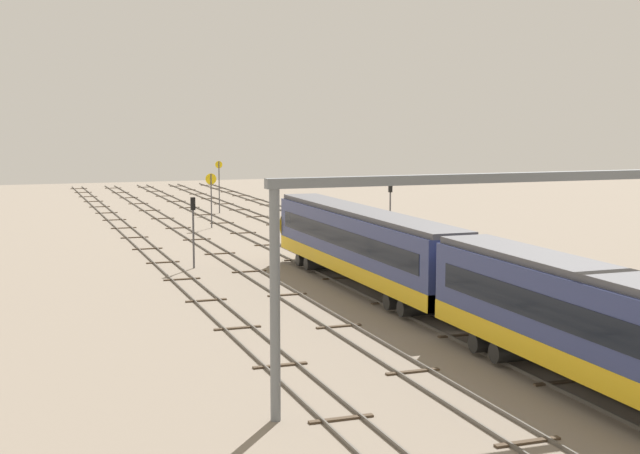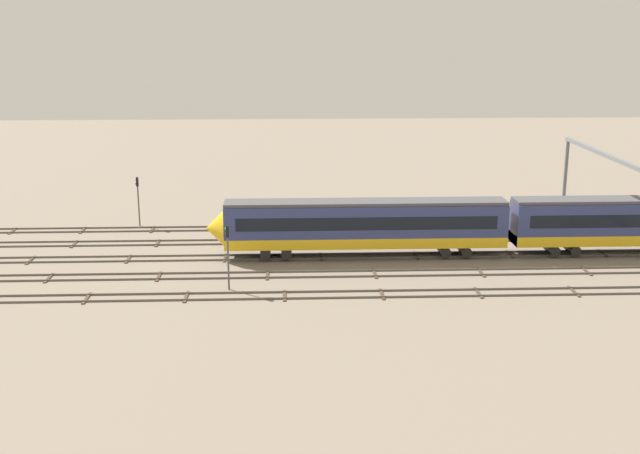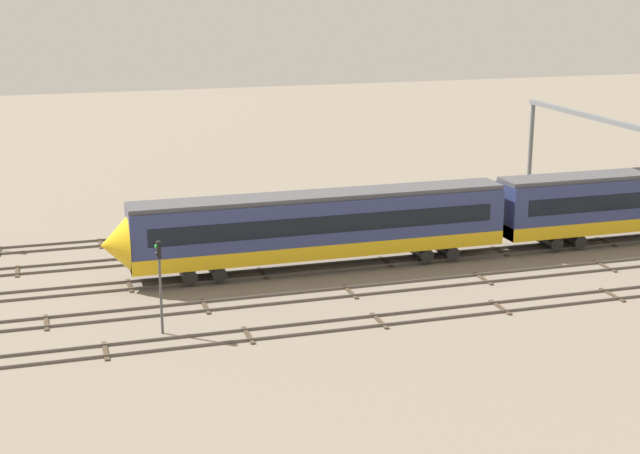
{
  "view_description": "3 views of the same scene",
  "coord_description": "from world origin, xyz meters",
  "px_view_note": "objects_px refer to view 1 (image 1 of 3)",
  "views": [
    {
      "loc": [
        -50.06,
        20.76,
        10.55
      ],
      "look_at": [
        6.55,
        0.5,
        3.17
      ],
      "focal_mm": 50.24,
      "sensor_mm": 36.0,
      "label": 1
    },
    {
      "loc": [
        6.93,
        65.28,
        19.8
      ],
      "look_at": [
        4.29,
        1.93,
        3.19
      ],
      "focal_mm": 44.45,
      "sensor_mm": 36.0,
      "label": 2
    },
    {
      "loc": [
        16.64,
        53.88,
        18.08
      ],
      "look_at": [
        0.85,
        1.51,
        3.2
      ],
      "focal_mm": 51.99,
      "sensor_mm": 36.0,
      "label": 3
    }
  ],
  "objects_px": {
    "speed_sign_mid_trackside": "(219,181)",
    "signal_light_trackside_approach": "(390,202)",
    "speed_sign_near_foreground": "(211,191)",
    "signal_light_trackside_departure": "(193,222)",
    "overhead_gantry": "(572,218)",
    "relay_cabinet": "(471,245)"
  },
  "relations": [
    {
      "from": "speed_sign_mid_trackside",
      "to": "signal_light_trackside_approach",
      "type": "bearing_deg",
      "value": -159.15
    },
    {
      "from": "signal_light_trackside_approach",
      "to": "speed_sign_near_foreground",
      "type": "bearing_deg",
      "value": 47.76
    },
    {
      "from": "signal_light_trackside_approach",
      "to": "signal_light_trackside_departure",
      "type": "bearing_deg",
      "value": 117.42
    },
    {
      "from": "signal_light_trackside_departure",
      "to": "overhead_gantry",
      "type": "bearing_deg",
      "value": -165.91
    },
    {
      "from": "signal_light_trackside_departure",
      "to": "relay_cabinet",
      "type": "distance_m",
      "value": 21.52
    },
    {
      "from": "overhead_gantry",
      "to": "speed_sign_mid_trackside",
      "type": "bearing_deg",
      "value": -1.69
    },
    {
      "from": "overhead_gantry",
      "to": "signal_light_trackside_approach",
      "type": "bearing_deg",
      "value": -15.07
    },
    {
      "from": "overhead_gantry",
      "to": "signal_light_trackside_approach",
      "type": "height_order",
      "value": "overhead_gantry"
    },
    {
      "from": "signal_light_trackside_departure",
      "to": "relay_cabinet",
      "type": "xyz_separation_m",
      "value": [
        -1.37,
        -21.33,
        -2.42
      ]
    },
    {
      "from": "overhead_gantry",
      "to": "speed_sign_near_foreground",
      "type": "relative_size",
      "value": 4.7
    },
    {
      "from": "overhead_gantry",
      "to": "speed_sign_mid_trackside",
      "type": "height_order",
      "value": "overhead_gantry"
    },
    {
      "from": "relay_cabinet",
      "to": "signal_light_trackside_approach",
      "type": "bearing_deg",
      "value": 8.2
    },
    {
      "from": "signal_light_trackside_approach",
      "to": "relay_cabinet",
      "type": "distance_m",
      "value": 11.93
    },
    {
      "from": "speed_sign_near_foreground",
      "to": "signal_light_trackside_departure",
      "type": "distance_m",
      "value": 23.18
    },
    {
      "from": "speed_sign_near_foreground",
      "to": "speed_sign_mid_trackside",
      "type": "xyz_separation_m",
      "value": [
        12.86,
        -3.81,
        0.07
      ]
    },
    {
      "from": "speed_sign_mid_trackside",
      "to": "relay_cabinet",
      "type": "xyz_separation_m",
      "value": [
        -36.53,
        -11.17,
        -2.75
      ]
    },
    {
      "from": "speed_sign_near_foreground",
      "to": "signal_light_trackside_approach",
      "type": "distance_m",
      "value": 17.99
    },
    {
      "from": "speed_sign_near_foreground",
      "to": "overhead_gantry",
      "type": "bearing_deg",
      "value": -178.11
    },
    {
      "from": "speed_sign_mid_trackside",
      "to": "signal_light_trackside_departure",
      "type": "distance_m",
      "value": 36.59
    },
    {
      "from": "signal_light_trackside_approach",
      "to": "signal_light_trackside_departure",
      "type": "height_order",
      "value": "signal_light_trackside_departure"
    },
    {
      "from": "speed_sign_near_foreground",
      "to": "signal_light_trackside_approach",
      "type": "relative_size",
      "value": 1.07
    },
    {
      "from": "overhead_gantry",
      "to": "signal_light_trackside_departure",
      "type": "distance_m",
      "value": 33.71
    }
  ]
}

